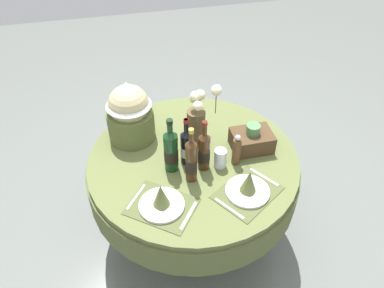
{
  "coord_description": "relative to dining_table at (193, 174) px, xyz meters",
  "views": [
    {
      "loc": [
        -0.38,
        -1.6,
        2.3
      ],
      "look_at": [
        0.0,
        0.03,
        0.81
      ],
      "focal_mm": 35.5,
      "sensor_mm": 36.0,
      "label": 1
    }
  ],
  "objects": [
    {
      "name": "wine_bottle_left",
      "position": [
        -0.14,
        -0.06,
        0.28
      ],
      "size": [
        0.08,
        0.08,
        0.35
      ],
      "color": "#143819",
      "rests_on": "dining_table"
    },
    {
      "name": "flower_vase",
      "position": [
        0.06,
        0.13,
        0.33
      ],
      "size": [
        0.19,
        0.18,
        0.42
      ],
      "color": "brown",
      "rests_on": "dining_table"
    },
    {
      "name": "place_setting_left",
      "position": [
        -0.25,
        -0.33,
        0.19
      ],
      "size": [
        0.43,
        0.41,
        0.16
      ],
      "color": "#4E562F",
      "rests_on": "dining_table"
    },
    {
      "name": "dining_table",
      "position": [
        0.0,
        0.0,
        0.0
      ],
      "size": [
        1.29,
        1.29,
        0.73
      ],
      "color": "#5B6638",
      "rests_on": "ground"
    },
    {
      "name": "wine_bottle_rear",
      "position": [
        0.04,
        -0.09,
        0.27
      ],
      "size": [
        0.07,
        0.07,
        0.34
      ],
      "color": "#422814",
      "rests_on": "dining_table"
    },
    {
      "name": "place_setting_right",
      "position": [
        0.22,
        -0.34,
        0.19
      ],
      "size": [
        0.43,
        0.4,
        0.16
      ],
      "color": "#4E562F",
      "rests_on": "dining_table"
    },
    {
      "name": "pepper_mill",
      "position": [
        0.23,
        -0.1,
        0.24
      ],
      "size": [
        0.05,
        0.05,
        0.21
      ],
      "color": "brown",
      "rests_on": "dining_table"
    },
    {
      "name": "woven_basket_side_right",
      "position": [
        0.37,
        0.01,
        0.21
      ],
      "size": [
        0.24,
        0.18,
        0.17
      ],
      "color": "#47331E",
      "rests_on": "dining_table"
    },
    {
      "name": "tumbler_near_right",
      "position": [
        0.14,
        -0.1,
        0.2
      ],
      "size": [
        0.07,
        0.07,
        0.12
      ],
      "primitive_type": "cylinder",
      "color": "silver",
      "rests_on": "dining_table"
    },
    {
      "name": "ground",
      "position": [
        0.0,
        0.0,
        -0.59
      ],
      "size": [
        8.0,
        8.0,
        0.0
      ],
      "primitive_type": "plane",
      "color": "slate"
    },
    {
      "name": "gift_tub_back_left",
      "position": [
        -0.33,
        0.28,
        0.36
      ],
      "size": [
        0.29,
        0.29,
        0.41
      ],
      "color": "#566033",
      "rests_on": "dining_table"
    },
    {
      "name": "wine_bottle_centre",
      "position": [
        -0.05,
        -0.02,
        0.26
      ],
      "size": [
        0.07,
        0.07,
        0.31
      ],
      "color": "black",
      "rests_on": "dining_table"
    },
    {
      "name": "wine_bottle_right",
      "position": [
        -0.05,
        -0.17,
        0.29
      ],
      "size": [
        0.07,
        0.07,
        0.36
      ],
      "color": "#422814",
      "rests_on": "dining_table"
    }
  ]
}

